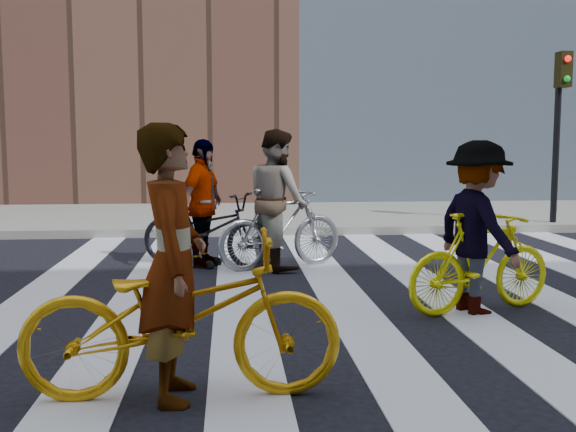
{
  "coord_description": "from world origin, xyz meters",
  "views": [
    {
      "loc": [
        -1.77,
        -6.87,
        1.68
      ],
      "look_at": [
        -1.13,
        0.3,
        0.88
      ],
      "focal_mm": 42.0,
      "sensor_mm": 36.0,
      "label": 1
    }
  ],
  "objects": [
    {
      "name": "ground",
      "position": [
        0.0,
        0.0,
        0.0
      ],
      "size": [
        100.0,
        100.0,
        0.0
      ],
      "primitive_type": "plane",
      "color": "black",
      "rests_on": "ground"
    },
    {
      "name": "sidewalk_far",
      "position": [
        0.0,
        7.5,
        0.07
      ],
      "size": [
        100.0,
        5.0,
        0.15
      ],
      "primitive_type": "cube",
      "color": "gray",
      "rests_on": "ground"
    },
    {
      "name": "zebra_crosswalk",
      "position": [
        0.0,
        0.0,
        0.01
      ],
      "size": [
        8.25,
        10.0,
        0.01
      ],
      "color": "silver",
      "rests_on": "ground"
    },
    {
      "name": "traffic_signal",
      "position": [
        4.4,
        5.32,
        2.28
      ],
      "size": [
        0.22,
        0.42,
        3.33
      ],
      "color": "black",
      "rests_on": "ground"
    },
    {
      "name": "bike_yellow_left",
      "position": [
        -2.08,
        -2.54,
        0.55
      ],
      "size": [
        2.09,
        0.74,
        1.09
      ],
      "primitive_type": "imported",
      "rotation": [
        0.0,
        0.0,
        1.58
      ],
      "color": "orange",
      "rests_on": "ground"
    },
    {
      "name": "bike_silver_mid",
      "position": [
        -1.08,
        1.94,
        0.54
      ],
      "size": [
        1.85,
        1.16,
        1.08
      ],
      "primitive_type": "imported",
      "rotation": [
        0.0,
        0.0,
        1.97
      ],
      "color": "#95989E",
      "rests_on": "ground"
    },
    {
      "name": "bike_yellow_right",
      "position": [
        0.7,
        -0.54,
        0.5
      ],
      "size": [
        1.73,
        0.94,
        1.0
      ],
      "primitive_type": "imported",
      "rotation": [
        0.0,
        0.0,
        1.87
      ],
      "color": "#F6F10D",
      "rests_on": "ground"
    },
    {
      "name": "bike_dark_rear",
      "position": [
        -2.07,
        2.16,
        0.5
      ],
      "size": [
        2.02,
        1.41,
        1.01
      ],
      "primitive_type": "imported",
      "rotation": [
        0.0,
        0.0,
        1.14
      ],
      "color": "black",
      "rests_on": "ground"
    },
    {
      "name": "rider_left",
      "position": [
        -2.13,
        -2.54,
        0.9
      ],
      "size": [
        0.43,
        0.66,
        1.8
      ],
      "primitive_type": "imported",
      "rotation": [
        0.0,
        0.0,
        1.58
      ],
      "color": "slate",
      "rests_on": "ground"
    },
    {
      "name": "rider_mid",
      "position": [
        -1.13,
        1.94,
        0.92
      ],
      "size": [
        0.99,
        1.1,
        1.85
      ],
      "primitive_type": "imported",
      "rotation": [
        0.0,
        0.0,
        1.97
      ],
      "color": "slate",
      "rests_on": "ground"
    },
    {
      "name": "rider_right",
      "position": [
        0.65,
        -0.54,
        0.85
      ],
      "size": [
        0.93,
        1.23,
        1.69
      ],
      "primitive_type": "imported",
      "rotation": [
        0.0,
        0.0,
        1.87
      ],
      "color": "slate",
      "rests_on": "ground"
    },
    {
      "name": "rider_rear",
      "position": [
        -2.12,
        2.16,
        0.86
      ],
      "size": [
        0.8,
        1.09,
        1.72
      ],
      "primitive_type": "imported",
      "rotation": [
        0.0,
        0.0,
        1.14
      ],
      "color": "slate",
      "rests_on": "ground"
    }
  ]
}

